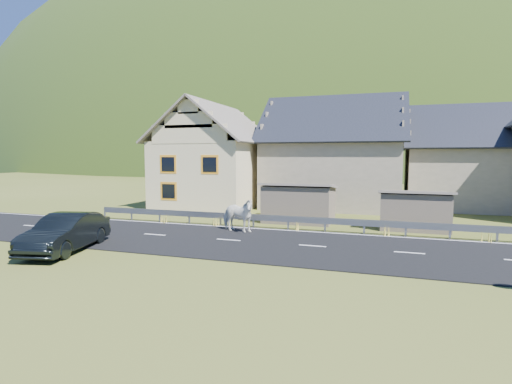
% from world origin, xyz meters
% --- Properties ---
extents(ground, '(160.00, 160.00, 0.00)m').
position_xyz_m(ground, '(0.00, 0.00, 0.00)').
color(ground, '#3D4614').
rests_on(ground, ground).
extents(road, '(60.00, 7.00, 0.04)m').
position_xyz_m(road, '(0.00, 0.00, 0.02)').
color(road, black).
rests_on(road, ground).
extents(lane_markings, '(60.00, 6.60, 0.01)m').
position_xyz_m(lane_markings, '(0.00, 0.00, 0.04)').
color(lane_markings, silver).
rests_on(lane_markings, road).
extents(guardrail, '(28.10, 0.09, 0.75)m').
position_xyz_m(guardrail, '(-0.00, 3.68, 0.56)').
color(guardrail, '#93969B').
rests_on(guardrail, ground).
extents(shed_left, '(4.30, 3.30, 2.40)m').
position_xyz_m(shed_left, '(-2.00, 6.50, 1.10)').
color(shed_left, '#706152').
rests_on(shed_left, ground).
extents(shed_right, '(3.80, 2.90, 2.20)m').
position_xyz_m(shed_right, '(4.50, 6.00, 1.00)').
color(shed_right, '#706152').
rests_on(shed_right, ground).
extents(house_cream, '(7.80, 9.80, 8.30)m').
position_xyz_m(house_cream, '(-10.00, 12.00, 4.36)').
color(house_cream, beige).
rests_on(house_cream, ground).
extents(house_stone_a, '(10.80, 9.80, 8.90)m').
position_xyz_m(house_stone_a, '(-1.00, 15.00, 4.63)').
color(house_stone_a, gray).
rests_on(house_stone_a, ground).
extents(house_stone_b, '(9.80, 8.80, 8.10)m').
position_xyz_m(house_stone_b, '(9.00, 17.00, 4.24)').
color(house_stone_b, gray).
rests_on(house_stone_b, ground).
extents(mountain, '(440.00, 280.00, 260.00)m').
position_xyz_m(mountain, '(5.00, 180.00, -20.00)').
color(mountain, '#263913').
rests_on(mountain, ground).
extents(conifer_patch, '(76.00, 50.00, 28.00)m').
position_xyz_m(conifer_patch, '(-55.00, 110.00, 6.00)').
color(conifer_patch, black).
rests_on(conifer_patch, ground).
extents(horse, '(1.45, 2.27, 1.77)m').
position_xyz_m(horse, '(-4.34, 2.06, 0.93)').
color(horse, white).
rests_on(horse, road).
extents(car, '(2.69, 5.02, 1.57)m').
position_xyz_m(car, '(-9.74, -4.00, 0.79)').
color(car, black).
rests_on(car, ground).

